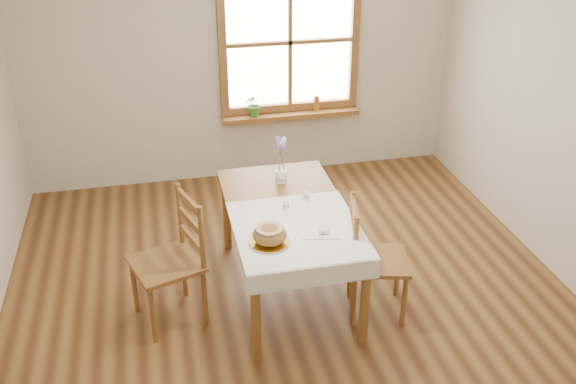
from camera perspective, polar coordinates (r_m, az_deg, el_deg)
name	(u,v)px	position (r m, az deg, el deg)	size (l,w,h in m)	color
ground	(296,312)	(5.07, 0.75, -10.60)	(5.00, 5.00, 0.00)	brown
room_walls	(298,104)	(4.22, 0.89, 7.83)	(4.60, 5.10, 2.65)	beige
window	(290,42)	(6.71, 0.15, 13.18)	(1.46, 0.08, 1.46)	brown
window_sill	(291,115)	(6.88, 0.26, 6.90)	(1.46, 0.20, 0.05)	brown
dining_table	(288,219)	(4.94, 0.00, -2.41)	(0.90, 1.60, 0.75)	brown
table_linen	(297,229)	(4.63, 0.82, -3.30)	(0.91, 0.99, 0.01)	white
chair_left	(166,262)	(4.81, -10.80, -6.15)	(0.47, 0.49, 1.01)	brown
chair_right	(378,259)	(4.87, 8.03, -5.91)	(0.44, 0.46, 0.94)	brown
bread_plate	(270,242)	(4.46, -1.64, -4.48)	(0.28, 0.28, 0.01)	white
bread_loaf	(269,233)	(4.42, -1.66, -3.68)	(0.24, 0.24, 0.13)	olive
egg_napkin	(320,231)	(4.59, 2.89, -3.49)	(0.26, 0.22, 0.01)	white
eggs	(320,228)	(4.58, 2.89, -3.20)	(0.20, 0.18, 0.04)	white
salt_shaker	(286,205)	(4.84, -0.18, -1.14)	(0.05, 0.05, 0.09)	white
pepper_shaker	(306,195)	(4.98, 1.64, -0.29)	(0.05, 0.05, 0.09)	white
flower_vase	(281,177)	(5.26, -0.62, 1.31)	(0.09, 0.09, 0.10)	white
lavender_bouquet	(281,155)	(5.17, -0.63, 3.33)	(0.16, 0.16, 0.31)	#72589D
potted_plant	(255,107)	(6.76, -2.97, 7.57)	(0.22, 0.24, 0.19)	#3C722D
amber_bottle	(317,103)	(6.90, 2.55, 7.92)	(0.06, 0.06, 0.17)	#9A591C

